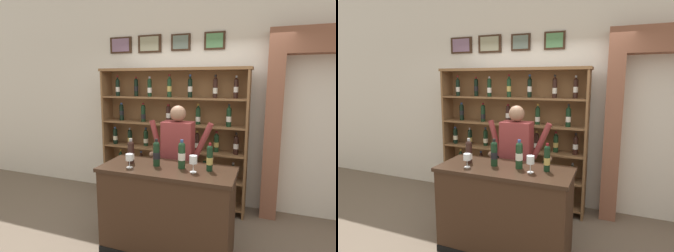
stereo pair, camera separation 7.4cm
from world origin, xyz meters
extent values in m
cube|color=#6B5B4C|center=(0.00, 0.00, -0.01)|extent=(14.00, 14.00, 0.02)
cube|color=silver|center=(0.00, 1.51, 1.77)|extent=(12.00, 0.16, 3.54)
cube|color=#382316|center=(-1.35, 1.42, 2.48)|extent=(0.39, 0.02, 0.26)
cube|color=slate|center=(-1.35, 1.40, 2.48)|extent=(0.31, 0.01, 0.20)
cube|color=#382316|center=(-0.83, 1.42, 2.48)|extent=(0.39, 0.02, 0.27)
cube|color=gray|center=(-0.83, 1.40, 2.48)|extent=(0.31, 0.01, 0.22)
cube|color=#382316|center=(-0.32, 1.42, 2.48)|extent=(0.30, 0.02, 0.25)
cube|color=slate|center=(-0.32, 1.40, 2.48)|extent=(0.24, 0.01, 0.20)
cube|color=#382316|center=(0.20, 1.42, 2.48)|extent=(0.31, 0.02, 0.25)
cube|color=#518956|center=(0.20, 1.40, 2.48)|extent=(0.24, 0.01, 0.20)
cube|color=brown|center=(-1.47, 1.14, 1.05)|extent=(0.03, 0.31, 2.09)
cube|color=brown|center=(0.73, 1.14, 1.05)|extent=(0.03, 0.31, 2.09)
cube|color=brown|center=(-0.37, 1.29, 1.05)|extent=(2.23, 0.02, 2.09)
cube|color=brown|center=(-0.37, 1.14, 0.11)|extent=(2.17, 0.30, 0.02)
cylinder|color=black|center=(-1.30, 1.12, 0.24)|extent=(0.06, 0.06, 0.23)
sphere|color=black|center=(-1.30, 1.12, 0.36)|extent=(0.06, 0.06, 0.06)
cylinder|color=black|center=(-1.30, 1.12, 0.39)|extent=(0.03, 0.03, 0.07)
cylinder|color=black|center=(-1.30, 1.12, 0.41)|extent=(0.03, 0.03, 0.03)
cylinder|color=beige|center=(-1.30, 1.12, 0.23)|extent=(0.06, 0.06, 0.07)
cylinder|color=black|center=(-1.00, 1.15, 0.24)|extent=(0.06, 0.06, 0.23)
sphere|color=black|center=(-1.00, 1.15, 0.36)|extent=(0.06, 0.06, 0.06)
cylinder|color=black|center=(-1.00, 1.15, 0.38)|extent=(0.03, 0.03, 0.06)
cylinder|color=black|center=(-1.00, 1.15, 0.40)|extent=(0.03, 0.03, 0.03)
cylinder|color=silver|center=(-1.00, 1.15, 0.21)|extent=(0.06, 0.06, 0.07)
cylinder|color=black|center=(-0.71, 1.11, 0.24)|extent=(0.06, 0.06, 0.23)
sphere|color=black|center=(-0.71, 1.11, 0.36)|extent=(0.06, 0.06, 0.06)
cylinder|color=black|center=(-0.71, 1.11, 0.38)|extent=(0.03, 0.03, 0.06)
cylinder|color=black|center=(-0.71, 1.11, 0.40)|extent=(0.03, 0.03, 0.03)
cylinder|color=tan|center=(-0.71, 1.11, 0.21)|extent=(0.06, 0.06, 0.07)
cylinder|color=black|center=(-0.40, 1.18, 0.23)|extent=(0.06, 0.06, 0.22)
sphere|color=black|center=(-0.40, 1.18, 0.35)|extent=(0.06, 0.06, 0.06)
cylinder|color=black|center=(-0.40, 1.18, 0.38)|extent=(0.03, 0.03, 0.08)
cylinder|color=navy|center=(-0.40, 1.18, 0.41)|extent=(0.03, 0.03, 0.03)
cylinder|color=silver|center=(-0.40, 1.18, 0.23)|extent=(0.06, 0.06, 0.07)
cylinder|color=black|center=(-0.05, 1.16, 0.23)|extent=(0.06, 0.06, 0.22)
sphere|color=black|center=(-0.05, 1.16, 0.35)|extent=(0.06, 0.06, 0.06)
cylinder|color=black|center=(-0.05, 1.16, 0.38)|extent=(0.03, 0.03, 0.08)
cylinder|color=navy|center=(-0.05, 1.16, 0.41)|extent=(0.03, 0.03, 0.03)
cylinder|color=tan|center=(-0.05, 1.16, 0.21)|extent=(0.06, 0.06, 0.07)
cylinder|color=black|center=(0.24, 1.17, 0.24)|extent=(0.06, 0.06, 0.23)
sphere|color=black|center=(0.24, 1.17, 0.36)|extent=(0.06, 0.06, 0.06)
cylinder|color=black|center=(0.24, 1.17, 0.39)|extent=(0.03, 0.03, 0.08)
cylinder|color=#B79338|center=(0.24, 1.17, 0.43)|extent=(0.03, 0.03, 0.03)
cylinder|color=silver|center=(0.24, 1.17, 0.22)|extent=(0.06, 0.06, 0.07)
cylinder|color=black|center=(0.54, 1.13, 0.23)|extent=(0.06, 0.06, 0.23)
sphere|color=black|center=(0.54, 1.13, 0.35)|extent=(0.06, 0.06, 0.06)
cylinder|color=black|center=(0.54, 1.13, 0.39)|extent=(0.02, 0.02, 0.08)
cylinder|color=black|center=(0.54, 1.13, 0.42)|extent=(0.03, 0.03, 0.03)
cylinder|color=silver|center=(0.54, 1.13, 0.21)|extent=(0.06, 0.06, 0.07)
cube|color=brown|center=(-0.37, 1.14, 0.50)|extent=(2.17, 0.30, 0.03)
cylinder|color=black|center=(-1.23, 1.10, 0.62)|extent=(0.06, 0.06, 0.21)
sphere|color=black|center=(-1.23, 1.10, 0.73)|extent=(0.06, 0.06, 0.06)
cylinder|color=black|center=(-1.23, 1.10, 0.76)|extent=(0.03, 0.03, 0.08)
cylinder|color=#B79338|center=(-1.23, 1.10, 0.79)|extent=(0.03, 0.03, 0.03)
cylinder|color=beige|center=(-1.23, 1.10, 0.60)|extent=(0.06, 0.06, 0.07)
cylinder|color=black|center=(-0.89, 1.17, 0.61)|extent=(0.06, 0.06, 0.20)
sphere|color=black|center=(-0.89, 1.17, 0.72)|extent=(0.06, 0.06, 0.06)
cylinder|color=black|center=(-0.89, 1.17, 0.75)|extent=(0.03, 0.03, 0.08)
cylinder|color=navy|center=(-0.89, 1.17, 0.78)|extent=(0.03, 0.03, 0.03)
cylinder|color=silver|center=(-0.89, 1.17, 0.62)|extent=(0.06, 0.06, 0.07)
cylinder|color=black|center=(-0.59, 1.13, 0.61)|extent=(0.06, 0.06, 0.21)
sphere|color=black|center=(-0.59, 1.13, 0.72)|extent=(0.06, 0.06, 0.06)
cylinder|color=black|center=(-0.59, 1.13, 0.75)|extent=(0.03, 0.03, 0.07)
cylinder|color=maroon|center=(-0.59, 1.13, 0.78)|extent=(0.03, 0.03, 0.03)
cylinder|color=silver|center=(-0.59, 1.13, 0.62)|extent=(0.06, 0.06, 0.07)
cylinder|color=#19381E|center=(-0.21, 1.13, 0.61)|extent=(0.06, 0.06, 0.21)
sphere|color=#19381E|center=(-0.21, 1.13, 0.72)|extent=(0.06, 0.06, 0.06)
cylinder|color=#19381E|center=(-0.21, 1.13, 0.75)|extent=(0.03, 0.03, 0.07)
cylinder|color=black|center=(-0.21, 1.13, 0.78)|extent=(0.03, 0.03, 0.03)
cylinder|color=tan|center=(-0.21, 1.13, 0.61)|extent=(0.06, 0.06, 0.07)
cylinder|color=black|center=(0.15, 1.16, 0.61)|extent=(0.06, 0.06, 0.21)
sphere|color=black|center=(0.15, 1.16, 0.72)|extent=(0.06, 0.06, 0.06)
cylinder|color=black|center=(0.15, 1.16, 0.75)|extent=(0.03, 0.03, 0.06)
cylinder|color=#B79338|center=(0.15, 1.16, 0.77)|extent=(0.03, 0.03, 0.03)
cylinder|color=black|center=(0.15, 1.16, 0.59)|extent=(0.06, 0.06, 0.07)
cylinder|color=black|center=(0.57, 1.11, 0.61)|extent=(0.06, 0.06, 0.20)
sphere|color=black|center=(0.57, 1.11, 0.71)|extent=(0.06, 0.06, 0.06)
cylinder|color=black|center=(0.57, 1.11, 0.74)|extent=(0.03, 0.03, 0.07)
cylinder|color=#99999E|center=(0.57, 1.11, 0.76)|extent=(0.03, 0.03, 0.03)
cylinder|color=black|center=(0.57, 1.11, 0.61)|extent=(0.06, 0.06, 0.06)
cube|color=brown|center=(-0.37, 1.14, 0.88)|extent=(2.17, 0.30, 0.02)
cylinder|color=black|center=(-1.32, 1.11, 1.00)|extent=(0.07, 0.07, 0.21)
sphere|color=black|center=(-1.32, 1.11, 1.12)|extent=(0.07, 0.07, 0.07)
cylinder|color=black|center=(-1.32, 1.11, 1.14)|extent=(0.03, 0.03, 0.06)
cylinder|color=navy|center=(-1.32, 1.11, 1.16)|extent=(0.03, 0.03, 0.03)
cylinder|color=beige|center=(-1.32, 1.11, 0.99)|extent=(0.07, 0.07, 0.07)
cylinder|color=black|center=(-1.07, 1.14, 1.00)|extent=(0.07, 0.07, 0.20)
sphere|color=black|center=(-1.07, 1.14, 1.11)|extent=(0.07, 0.07, 0.07)
cylinder|color=black|center=(-1.07, 1.14, 1.13)|extent=(0.03, 0.03, 0.06)
cylinder|color=#99999E|center=(-1.07, 1.14, 1.15)|extent=(0.03, 0.03, 0.03)
cylinder|color=tan|center=(-1.07, 1.14, 0.98)|extent=(0.07, 0.07, 0.07)
cylinder|color=black|center=(-0.80, 1.16, 1.00)|extent=(0.07, 0.07, 0.21)
sphere|color=black|center=(-0.80, 1.16, 1.11)|extent=(0.07, 0.07, 0.07)
cylinder|color=black|center=(-0.80, 1.16, 1.14)|extent=(0.03, 0.03, 0.07)
cylinder|color=navy|center=(-0.80, 1.16, 1.17)|extent=(0.03, 0.03, 0.03)
cylinder|color=beige|center=(-0.80, 1.16, 0.98)|extent=(0.07, 0.07, 0.07)
cylinder|color=black|center=(-0.50, 1.14, 1.00)|extent=(0.07, 0.07, 0.21)
sphere|color=black|center=(-0.50, 1.14, 1.11)|extent=(0.07, 0.07, 0.07)
cylinder|color=black|center=(-0.50, 1.14, 1.14)|extent=(0.03, 0.03, 0.07)
cylinder|color=maroon|center=(-0.50, 1.14, 1.16)|extent=(0.03, 0.03, 0.03)
cylinder|color=beige|center=(-0.50, 1.14, 1.00)|extent=(0.07, 0.07, 0.07)
cylinder|color=black|center=(-0.23, 1.13, 1.00)|extent=(0.07, 0.07, 0.21)
sphere|color=black|center=(-0.23, 1.13, 1.12)|extent=(0.07, 0.07, 0.07)
cylinder|color=black|center=(-0.23, 1.13, 1.14)|extent=(0.03, 0.03, 0.07)
cylinder|color=black|center=(-0.23, 1.13, 1.17)|extent=(0.03, 0.03, 0.03)
cylinder|color=tan|center=(-0.23, 1.13, 1.00)|extent=(0.07, 0.07, 0.07)
cylinder|color=black|center=(0.03, 1.15, 1.01)|extent=(0.07, 0.07, 0.22)
sphere|color=black|center=(0.03, 1.15, 1.12)|extent=(0.07, 0.07, 0.07)
cylinder|color=black|center=(0.03, 1.15, 1.15)|extent=(0.03, 0.03, 0.07)
cylinder|color=#B79338|center=(0.03, 1.15, 1.18)|extent=(0.03, 0.03, 0.03)
cylinder|color=silver|center=(0.03, 1.15, 0.98)|extent=(0.07, 0.07, 0.07)
cylinder|color=#19381E|center=(0.31, 1.16, 1.01)|extent=(0.07, 0.07, 0.22)
sphere|color=#19381E|center=(0.31, 1.16, 1.12)|extent=(0.07, 0.07, 0.07)
cylinder|color=#19381E|center=(0.31, 1.16, 1.15)|extent=(0.03, 0.03, 0.08)
cylinder|color=maroon|center=(0.31, 1.16, 1.18)|extent=(0.03, 0.03, 0.03)
cylinder|color=tan|center=(0.31, 1.16, 1.00)|extent=(0.07, 0.07, 0.07)
cylinder|color=black|center=(0.59, 1.12, 1.01)|extent=(0.07, 0.07, 0.22)
sphere|color=black|center=(0.59, 1.12, 1.12)|extent=(0.07, 0.07, 0.07)
cylinder|color=black|center=(0.59, 1.12, 1.16)|extent=(0.03, 0.03, 0.08)
cylinder|color=black|center=(0.59, 1.12, 1.19)|extent=(0.03, 0.03, 0.03)
cylinder|color=silver|center=(0.59, 1.12, 1.01)|extent=(0.07, 0.07, 0.07)
cube|color=brown|center=(-0.37, 1.14, 1.27)|extent=(2.17, 0.30, 0.02)
cylinder|color=black|center=(-1.20, 1.13, 1.39)|extent=(0.07, 0.07, 0.22)
sphere|color=black|center=(-1.20, 1.13, 1.51)|extent=(0.07, 0.07, 0.07)
cylinder|color=black|center=(-1.20, 1.13, 1.53)|extent=(0.03, 0.03, 0.06)
cylinder|color=navy|center=(-1.20, 1.13, 1.55)|extent=(0.03, 0.03, 0.03)
cylinder|color=black|center=(-1.20, 1.13, 1.40)|extent=(0.07, 0.07, 0.07)
cylinder|color=black|center=(-0.82, 1.12, 1.39)|extent=(0.07, 0.07, 0.22)
sphere|color=black|center=(-0.82, 1.12, 1.51)|extent=(0.07, 0.07, 0.07)
cylinder|color=black|center=(-0.82, 1.12, 1.54)|extent=(0.03, 0.03, 0.07)
cylinder|color=maroon|center=(-0.82, 1.12, 1.56)|extent=(0.03, 0.03, 0.03)
cylinder|color=black|center=(-0.82, 1.12, 1.36)|extent=(0.07, 0.07, 0.07)
cylinder|color=black|center=(-0.42, 1.15, 1.39)|extent=(0.07, 0.07, 0.22)
sphere|color=black|center=(-0.42, 1.15, 1.51)|extent=(0.07, 0.07, 0.07)
cylinder|color=black|center=(-0.42, 1.15, 1.53)|extent=(0.03, 0.03, 0.06)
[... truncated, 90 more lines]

